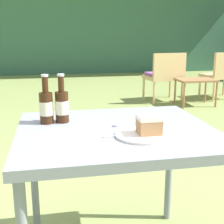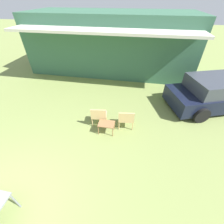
# 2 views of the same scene
# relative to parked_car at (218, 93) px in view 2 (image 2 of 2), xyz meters

# --- Properties ---
(cabin_building) EXTENTS (9.62, 4.83, 3.30)m
(cabin_building) POSITION_rel_parked_car_xyz_m (-5.37, 3.51, 0.99)
(cabin_building) COLOR #38664C
(cabin_building) RESTS_ON ground_plane
(parked_car) EXTENTS (4.65, 3.07, 1.39)m
(parked_car) POSITION_rel_parked_car_xyz_m (0.00, 0.00, 0.00)
(parked_car) COLOR black
(parked_car) RESTS_ON ground_plane
(wicker_chair_cushioned) EXTENTS (0.62, 0.53, 0.80)m
(wicker_chair_cushioned) POSITION_rel_parked_car_xyz_m (-4.81, -2.10, -0.21)
(wicker_chair_cushioned) COLOR tan
(wicker_chair_cushioned) RESTS_ON ground_plane
(wicker_chair_plain) EXTENTS (0.62, 0.53, 0.80)m
(wicker_chair_plain) POSITION_rel_parked_car_xyz_m (-3.77, -2.12, -0.21)
(wicker_chair_plain) COLOR tan
(wicker_chair_plain) RESTS_ON ground_plane
(garden_side_table) EXTENTS (0.57, 0.40, 0.42)m
(garden_side_table) POSITION_rel_parked_car_xyz_m (-4.44, -2.48, -0.30)
(garden_side_table) COLOR #996B42
(garden_side_table) RESTS_ON ground_plane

